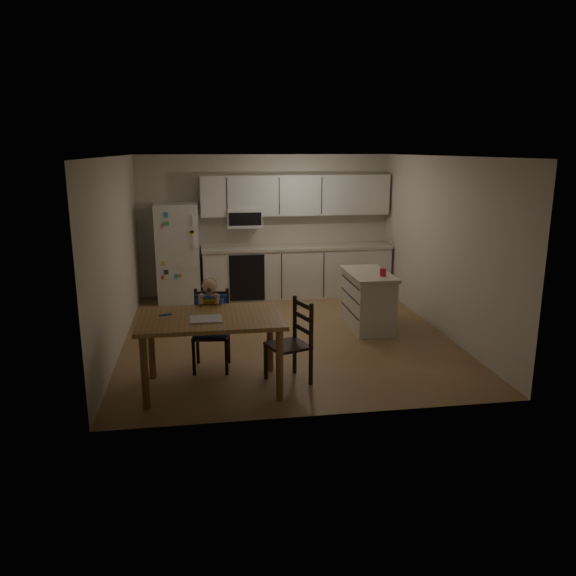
% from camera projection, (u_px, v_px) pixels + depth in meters
% --- Properties ---
extents(room, '(4.52, 5.01, 2.51)m').
position_uv_depth(room, '(281.00, 244.00, 8.17)').
color(room, olive).
rests_on(room, ground).
extents(refrigerator, '(0.72, 0.70, 1.70)m').
position_uv_depth(refrigerator, '(178.00, 253.00, 9.64)').
color(refrigerator, silver).
rests_on(refrigerator, ground).
extents(kitchen_run, '(3.37, 0.62, 2.15)m').
position_uv_depth(kitchen_run, '(295.00, 248.00, 10.03)').
color(kitchen_run, silver).
rests_on(kitchen_run, ground).
extents(kitchen_island, '(0.60, 1.14, 0.84)m').
position_uv_depth(kitchen_island, '(368.00, 300.00, 8.29)').
color(kitchen_island, silver).
rests_on(kitchen_island, ground).
extents(red_cup, '(0.09, 0.09, 0.11)m').
position_uv_depth(red_cup, '(383.00, 272.00, 7.94)').
color(red_cup, red).
rests_on(red_cup, kitchen_island).
extents(dining_table, '(1.56, 1.00, 0.83)m').
position_uv_depth(dining_table, '(211.00, 326.00, 6.09)').
color(dining_table, olive).
rests_on(dining_table, ground).
extents(napkin, '(0.34, 0.29, 0.01)m').
position_uv_depth(napkin, '(206.00, 319.00, 5.94)').
color(napkin, '#BBBBC0').
rests_on(napkin, dining_table).
extents(toddler_spoon, '(0.12, 0.06, 0.02)m').
position_uv_depth(toddler_spoon, '(164.00, 315.00, 6.09)').
color(toddler_spoon, blue).
rests_on(toddler_spoon, dining_table).
extents(chair_booster, '(0.47, 0.47, 1.12)m').
position_uv_depth(chair_booster, '(211.00, 314.00, 6.69)').
color(chair_booster, black).
rests_on(chair_booster, ground).
extents(chair_side, '(0.54, 0.54, 0.95)m').
position_uv_depth(chair_side, '(295.00, 336.00, 6.35)').
color(chair_side, black).
rests_on(chair_side, ground).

